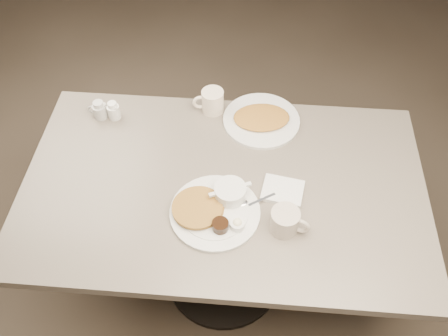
# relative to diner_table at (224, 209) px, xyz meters

# --- Properties ---
(room) EXTENTS (7.04, 8.04, 2.84)m
(room) POSITION_rel_diner_table_xyz_m (0.00, 0.00, 0.82)
(room) COLOR #4C3F33
(room) RESTS_ON ground
(diner_table) EXTENTS (1.50, 0.90, 0.75)m
(diner_table) POSITION_rel_diner_table_xyz_m (0.00, 0.00, 0.00)
(diner_table) COLOR slate
(diner_table) RESTS_ON ground
(main_plate) EXTENTS (0.43, 0.42, 0.07)m
(main_plate) POSITION_rel_diner_table_xyz_m (-0.02, -0.12, 0.19)
(main_plate) COLOR silver
(main_plate) RESTS_ON diner_table
(coffee_mug_near) EXTENTS (0.15, 0.12, 0.09)m
(coffee_mug_near) POSITION_rel_diner_table_xyz_m (0.23, -0.17, 0.22)
(coffee_mug_near) COLOR #BAAE9F
(coffee_mug_near) RESTS_ON diner_table
(napkin) EXTENTS (0.16, 0.14, 0.02)m
(napkin) POSITION_rel_diner_table_xyz_m (0.22, -0.02, 0.18)
(napkin) COLOR silver
(napkin) RESTS_ON diner_table
(coffee_mug_far) EXTENTS (0.14, 0.11, 0.10)m
(coffee_mug_far) POSITION_rel_diner_table_xyz_m (-0.08, 0.39, 0.22)
(coffee_mug_far) COLOR white
(coffee_mug_far) RESTS_ON diner_table
(creamer_left) EXTENTS (0.09, 0.08, 0.08)m
(creamer_left) POSITION_rel_diner_table_xyz_m (-0.54, 0.31, 0.21)
(creamer_left) COLOR beige
(creamer_left) RESTS_ON diner_table
(creamer_right) EXTENTS (0.07, 0.07, 0.08)m
(creamer_right) POSITION_rel_diner_table_xyz_m (-0.48, 0.31, 0.21)
(creamer_right) COLOR white
(creamer_right) RESTS_ON diner_table
(hash_plate) EXTENTS (0.36, 0.36, 0.04)m
(hash_plate) POSITION_rel_diner_table_xyz_m (0.13, 0.33, 0.18)
(hash_plate) COLOR silver
(hash_plate) RESTS_ON diner_table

